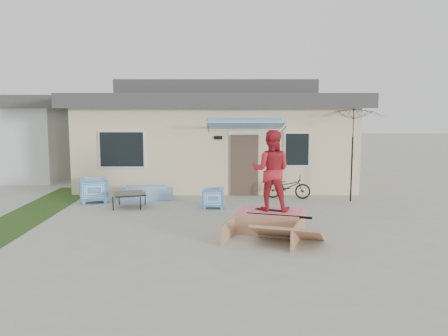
{
  "coord_description": "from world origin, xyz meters",
  "views": [
    {
      "loc": [
        0.31,
        -11.25,
        2.98
      ],
      "look_at": [
        0.3,
        1.8,
        1.3
      ],
      "focal_mm": 36.96,
      "sensor_mm": 36.0,
      "label": 1
    }
  ],
  "objects_px": {
    "armchair_right": "(213,197)",
    "coffee_table": "(129,200)",
    "armchair_left": "(94,189)",
    "bicycle": "(288,184)",
    "patio_umbrella": "(352,147)",
    "skateboard": "(271,210)",
    "skate_ramp": "(270,221)",
    "loveseat": "(147,189)",
    "skater": "(271,169)"
  },
  "relations": [
    {
      "from": "patio_umbrella",
      "to": "skateboard",
      "type": "bearing_deg",
      "value": -128.76
    },
    {
      "from": "loveseat",
      "to": "skater",
      "type": "height_order",
      "value": "skater"
    },
    {
      "from": "loveseat",
      "to": "skater",
      "type": "relative_size",
      "value": 0.89
    },
    {
      "from": "loveseat",
      "to": "armchair_left",
      "type": "distance_m",
      "value": 1.68
    },
    {
      "from": "patio_umbrella",
      "to": "skate_ramp",
      "type": "relative_size",
      "value": 1.19
    },
    {
      "from": "patio_umbrella",
      "to": "skater",
      "type": "distance_m",
      "value": 4.75
    },
    {
      "from": "bicycle",
      "to": "patio_umbrella",
      "type": "distance_m",
      "value": 2.4
    },
    {
      "from": "armchair_right",
      "to": "skateboard",
      "type": "relative_size",
      "value": 0.86
    },
    {
      "from": "patio_umbrella",
      "to": "loveseat",
      "type": "bearing_deg",
      "value": 177.74
    },
    {
      "from": "loveseat",
      "to": "armchair_right",
      "type": "height_order",
      "value": "loveseat"
    },
    {
      "from": "loveseat",
      "to": "coffee_table",
      "type": "relative_size",
      "value": 1.91
    },
    {
      "from": "skateboard",
      "to": "loveseat",
      "type": "bearing_deg",
      "value": 157.66
    },
    {
      "from": "coffee_table",
      "to": "skater",
      "type": "bearing_deg",
      "value": -34.1
    },
    {
      "from": "armchair_left",
      "to": "skate_ramp",
      "type": "distance_m",
      "value": 6.42
    },
    {
      "from": "coffee_table",
      "to": "skate_ramp",
      "type": "xyz_separation_m",
      "value": [
        4.0,
        -2.77,
        0.03
      ]
    },
    {
      "from": "armchair_left",
      "to": "coffee_table",
      "type": "relative_size",
      "value": 0.96
    },
    {
      "from": "armchair_right",
      "to": "armchair_left",
      "type": "bearing_deg",
      "value": -102.75
    },
    {
      "from": "coffee_table",
      "to": "loveseat",
      "type": "bearing_deg",
      "value": 75.56
    },
    {
      "from": "coffee_table",
      "to": "skate_ramp",
      "type": "relative_size",
      "value": 0.44
    },
    {
      "from": "loveseat",
      "to": "armchair_right",
      "type": "distance_m",
      "value": 2.55
    },
    {
      "from": "loveseat",
      "to": "bicycle",
      "type": "bearing_deg",
      "value": 177.04
    },
    {
      "from": "armchair_left",
      "to": "armchair_right",
      "type": "xyz_separation_m",
      "value": [
        3.84,
        -0.86,
        -0.1
      ]
    },
    {
      "from": "loveseat",
      "to": "bicycle",
      "type": "relative_size",
      "value": 1.15
    },
    {
      "from": "patio_umbrella",
      "to": "armchair_left",
      "type": "bearing_deg",
      "value": -179.0
    },
    {
      "from": "patio_umbrella",
      "to": "skater",
      "type": "xyz_separation_m",
      "value": [
        -2.97,
        -3.7,
        -0.22
      ]
    },
    {
      "from": "armchair_left",
      "to": "coffee_table",
      "type": "bearing_deg",
      "value": -142.49
    },
    {
      "from": "loveseat",
      "to": "skateboard",
      "type": "bearing_deg",
      "value": 127.66
    },
    {
      "from": "loveseat",
      "to": "armchair_right",
      "type": "bearing_deg",
      "value": 144.88
    },
    {
      "from": "loveseat",
      "to": "skateboard",
      "type": "distance_m",
      "value": 5.42
    },
    {
      "from": "armchair_right",
      "to": "loveseat",
      "type": "bearing_deg",
      "value": -119.96
    },
    {
      "from": "skateboard",
      "to": "skater",
      "type": "xyz_separation_m",
      "value": [
        0.0,
        0.0,
        1.0
      ]
    },
    {
      "from": "loveseat",
      "to": "armchair_right",
      "type": "xyz_separation_m",
      "value": [
        2.21,
        -1.27,
        -0.0
      ]
    },
    {
      "from": "armchair_right",
      "to": "bicycle",
      "type": "height_order",
      "value": "bicycle"
    },
    {
      "from": "armchair_right",
      "to": "skate_ramp",
      "type": "xyz_separation_m",
      "value": [
        1.47,
        -2.75,
        -0.08
      ]
    },
    {
      "from": "skate_ramp",
      "to": "skateboard",
      "type": "xyz_separation_m",
      "value": [
        0.02,
        0.05,
        0.28
      ]
    },
    {
      "from": "skater",
      "to": "bicycle",
      "type": "bearing_deg",
      "value": -91.53
    },
    {
      "from": "armchair_left",
      "to": "skater",
      "type": "xyz_separation_m",
      "value": [
        5.32,
        -3.56,
        1.1
      ]
    },
    {
      "from": "armchair_left",
      "to": "skateboard",
      "type": "height_order",
      "value": "armchair_left"
    },
    {
      "from": "armchair_left",
      "to": "patio_umbrella",
      "type": "xyz_separation_m",
      "value": [
        8.3,
        0.15,
        1.32
      ]
    },
    {
      "from": "skater",
      "to": "patio_umbrella",
      "type": "bearing_deg",
      "value": -116.94
    },
    {
      "from": "skate_ramp",
      "to": "coffee_table",
      "type": "bearing_deg",
      "value": 162.68
    },
    {
      "from": "armchair_left",
      "to": "armchair_right",
      "type": "bearing_deg",
      "value": -122.39
    },
    {
      "from": "armchair_right",
      "to": "skateboard",
      "type": "height_order",
      "value": "armchair_right"
    },
    {
      "from": "coffee_table",
      "to": "patio_umbrella",
      "type": "distance_m",
      "value": 7.22
    },
    {
      "from": "patio_umbrella",
      "to": "skateboard",
      "type": "distance_m",
      "value": 4.9
    },
    {
      "from": "bicycle",
      "to": "skater",
      "type": "height_order",
      "value": "skater"
    },
    {
      "from": "armchair_right",
      "to": "coffee_table",
      "type": "relative_size",
      "value": 0.74
    },
    {
      "from": "loveseat",
      "to": "patio_umbrella",
      "type": "bearing_deg",
      "value": 172.44
    },
    {
      "from": "skate_ramp",
      "to": "bicycle",
      "type": "bearing_deg",
      "value": 93.96
    },
    {
      "from": "armchair_right",
      "to": "bicycle",
      "type": "xyz_separation_m",
      "value": [
        2.47,
        1.46,
        0.15
      ]
    }
  ]
}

